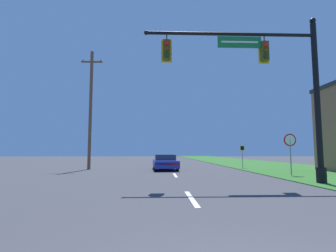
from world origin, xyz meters
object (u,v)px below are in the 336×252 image
at_px(signal_mast, 275,81).
at_px(utility_pole_near, 91,107).
at_px(route_sign_post, 242,151).
at_px(car_ahead, 165,162).
at_px(stop_sign, 290,145).

relative_size(signal_mast, utility_pole_near, 0.83).
height_order(route_sign_post, utility_pole_near, utility_pole_near).
bearing_deg(signal_mast, car_ahead, 117.81).
relative_size(signal_mast, route_sign_post, 4.11).
height_order(signal_mast, car_ahead, signal_mast).
bearing_deg(car_ahead, route_sign_post, 14.45).
height_order(car_ahead, stop_sign, stop_sign).
relative_size(stop_sign, utility_pole_near, 0.25).
height_order(signal_mast, stop_sign, signal_mast).
bearing_deg(signal_mast, utility_pole_near, 137.91).
xyz_separation_m(stop_sign, utility_pole_near, (-13.74, 6.27, 3.29)).
bearing_deg(stop_sign, signal_mast, -123.27).
relative_size(car_ahead, stop_sign, 1.86).
xyz_separation_m(signal_mast, route_sign_post, (1.93, 11.17, -3.21)).
height_order(car_ahead, route_sign_post, route_sign_post).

